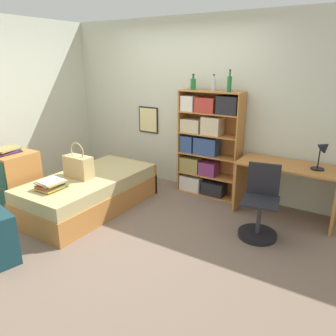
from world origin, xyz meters
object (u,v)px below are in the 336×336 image
at_px(dresser, 11,180).
at_px(bookcase, 205,144).
at_px(handbag, 78,166).
at_px(desk_lamp, 324,151).
at_px(bottle_clear, 229,83).
at_px(magazine_pile_on_dresser, 5,151).
at_px(desk_chair, 259,214).
at_px(bottle_green, 193,84).
at_px(bottle_brown, 214,84).
at_px(book_stack_on_bed, 51,185).
at_px(bed, 91,192).
at_px(desk, 287,180).

xyz_separation_m(dresser, bookcase, (2.03, 1.89, 0.38)).
height_order(handbag, dresser, handbag).
bearing_deg(desk_lamp, bottle_clear, 175.03).
bearing_deg(desk_lamp, dresser, -154.52).
bearing_deg(magazine_pile_on_dresser, desk_chair, 19.61).
xyz_separation_m(bottle_green, desk_chair, (1.35, -0.82, -1.37)).
bearing_deg(bottle_brown, bottle_clear, -12.86).
relative_size(book_stack_on_bed, desk_chair, 0.42).
bearing_deg(bottle_brown, bookcase, -165.39).
relative_size(bottle_green, desk_lamp, 0.59).
height_order(handbag, bottle_brown, bottle_brown).
relative_size(bed, desk_chair, 2.22).
distance_m(bottle_green, bottle_brown, 0.31).
bearing_deg(dresser, bottle_clear, 38.00).
bearing_deg(bottle_clear, bookcase, 173.80).
relative_size(bottle_green, bottle_clear, 0.76).
bearing_deg(desk, bed, -152.89).
distance_m(bookcase, bottle_green, 0.90).
bearing_deg(bottle_clear, bed, -137.91).
relative_size(handbag, magazine_pile_on_dresser, 1.29).
bearing_deg(bed, dresser, -149.25).
bearing_deg(dresser, bed, 30.75).
relative_size(magazine_pile_on_dresser, bookcase, 0.24).
bearing_deg(bottle_brown, bed, -130.96).
bearing_deg(magazine_pile_on_dresser, handbag, 30.86).
distance_m(bed, bottle_brown, 2.28).
distance_m(bookcase, desk_lamp, 1.64).
bearing_deg(bottle_green, bookcase, 0.58).
relative_size(bed, bottle_green, 8.46).
xyz_separation_m(bed, desk_lamp, (2.71, 1.18, 0.72)).
height_order(dresser, bottle_brown, bottle_brown).
xyz_separation_m(bed, dresser, (-0.94, -0.56, 0.17)).
bearing_deg(bottle_clear, magazine_pile_on_dresser, -140.89).
bearing_deg(desk_chair, bed, -167.03).
height_order(magazine_pile_on_dresser, desk_chair, magazine_pile_on_dresser).
distance_m(book_stack_on_bed, bottle_clear, 2.65).
xyz_separation_m(dresser, desk_chair, (3.15, 1.07, -0.12)).
distance_m(magazine_pile_on_dresser, bottle_brown, 2.96).
xyz_separation_m(bed, handbag, (-0.07, -0.11, 0.40)).
bearing_deg(bed, bookcase, 50.66).
bearing_deg(bottle_green, book_stack_on_bed, -115.35).
distance_m(bookcase, desk_chair, 1.48).
bearing_deg(bottle_green, bottle_clear, -3.50).
distance_m(book_stack_on_bed, desk_chair, 2.52).
distance_m(bed, handbag, 0.42).
relative_size(bed, bottle_brown, 8.42).
height_order(bookcase, bottle_clear, bottle_clear).
bearing_deg(bottle_clear, handbag, -137.08).
bearing_deg(bottle_clear, bottle_green, 176.50).
bearing_deg(book_stack_on_bed, desk, 36.81).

